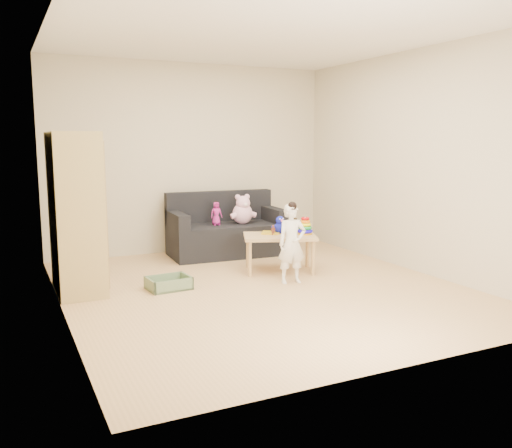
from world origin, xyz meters
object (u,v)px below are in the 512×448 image
wardrobe (76,213)px  play_table (280,253)px  sofa (227,239)px  toddler (292,245)px

wardrobe → play_table: 2.36m
wardrobe → sofa: 2.36m
toddler → wardrobe: bearing=170.0°
play_table → toddler: toddler is taller
wardrobe → toddler: wardrobe is taller
wardrobe → sofa: (2.07, 0.97, -0.60)m
play_table → toddler: bearing=-103.5°
wardrobe → play_table: wardrobe is taller
wardrobe → sofa: size_ratio=1.07×
sofa → play_table: (0.21, -1.15, 0.01)m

